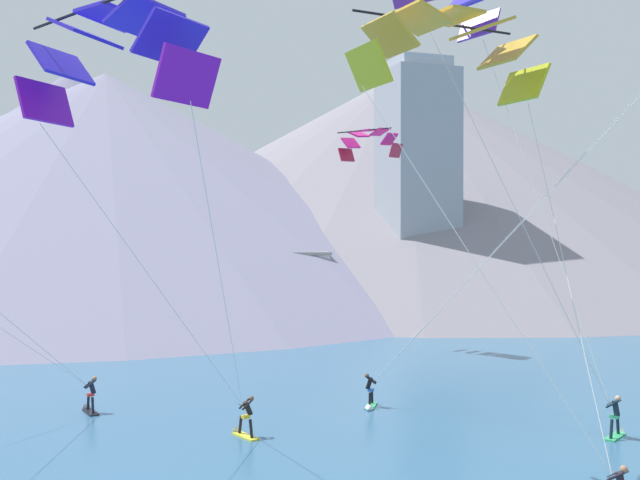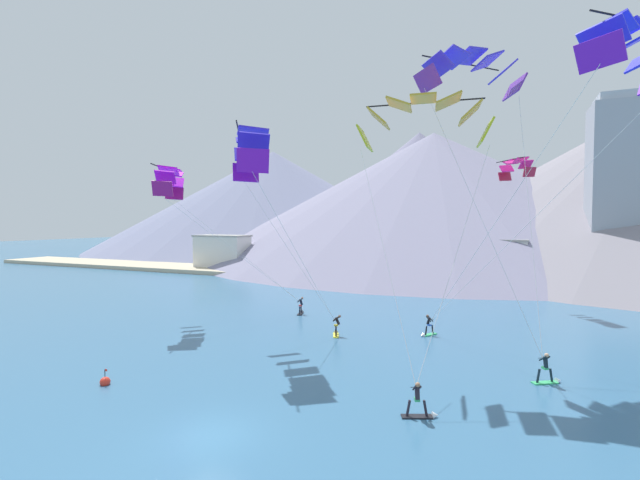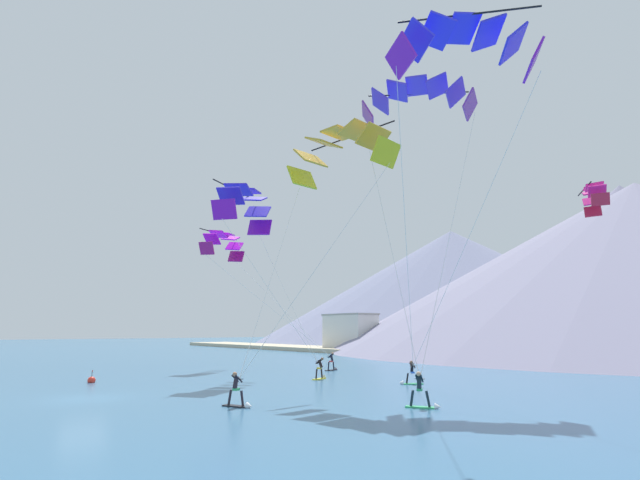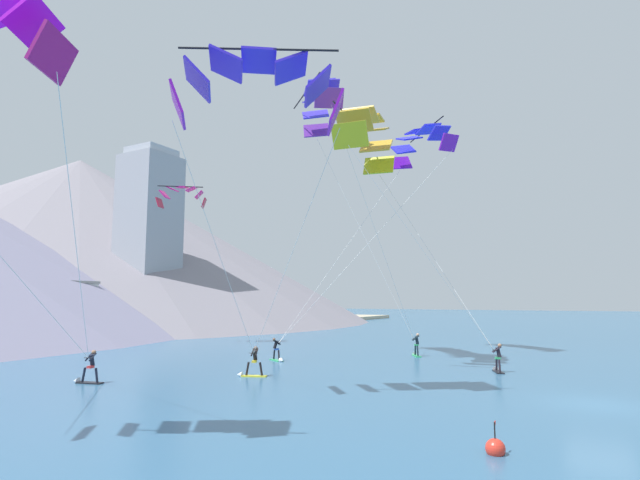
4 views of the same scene
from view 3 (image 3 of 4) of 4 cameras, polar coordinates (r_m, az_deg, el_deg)
The scene contains 19 objects.
ground_plane at distance 32.12m, azimuth -25.19°, elevation -16.10°, with size 400.00×400.00×0.00m, color #336084.
kitesurfer_near_lead at distance 26.38m, azimuth 11.77°, elevation -17.05°, with size 1.69×1.25×1.85m.
kitesurfer_near_trail at distance 26.51m, azimuth -9.25°, elevation -17.18°, with size 1.76×1.03×1.80m.
kitesurfer_mid_center at distance 49.00m, azimuth 1.44°, elevation -14.04°, with size 0.83×1.78×1.79m.
kitesurfer_far_left at distance 40.44m, azimuth 0.10°, elevation -14.86°, with size 1.01×1.77×1.76m.
kitesurfer_far_right at distance 37.33m, azimuth 10.20°, elevation -15.18°, with size 1.22×1.70×1.70m.
parafoil_kite_near_lead at distance 37.52m, azimuth 11.06°, elevation 15.68°, with size 8.32×9.46×19.95m.
parafoil_kite_near_trail at distance 34.17m, azimuth 2.34°, elevation 10.44°, with size 8.52×9.60×15.70m.
parafoil_kite_mid_center at distance 54.63m, azimuth -10.93°, elevation -0.30°, with size 12.67×9.81×12.85m.
parafoil_kite_far_left at distance 43.82m, azimuth -8.57°, elevation 4.11°, with size 8.54×7.81×14.55m.
parafoil_kite_far_right at distance 28.36m, azimuth 16.17°, elevation 20.76°, with size 14.12×11.13×18.21m.
parafoil_kite_distant_high_outer at distance 49.03m, azimuth 28.81°, elevation 4.48°, with size 3.92×4.96×2.29m.
race_marker_buoy at distance 41.46m, azimuth -24.66°, elevation -14.38°, with size 0.56×0.56×1.02m.
shoreline_strip at distance 64.92m, azimuth 24.37°, elevation -12.39°, with size 180.00×10.00×0.70m, color #BCAD8E.
shore_building_harbour_front at distance 89.85m, azimuth 3.46°, elevation -10.51°, with size 10.14×5.06×6.63m.
shore_building_quay_east at distance 78.03m, azimuth 13.00°, elevation -11.10°, with size 9.36×4.75×4.50m.
shore_building_old_town at distance 72.78m, azimuth 17.74°, elevation -10.52°, with size 7.87×4.50×5.64m.
mountain_peak_west_ridge at distance 115.33m, azimuth 31.75°, elevation -2.47°, with size 80.20×80.20×32.62m.
mountain_peak_central_summit at distance 147.27m, azimuth 14.97°, elevation -5.12°, with size 112.54×112.54×32.04m.
Camera 3 is at (31.05, -7.32, 3.81)m, focal length 28.00 mm.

